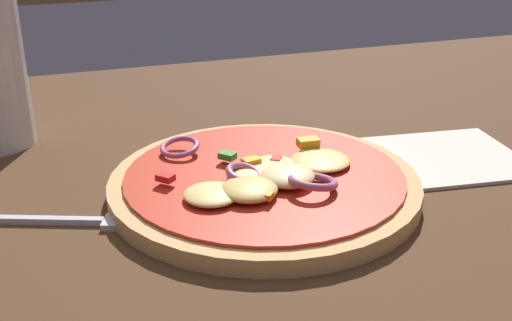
% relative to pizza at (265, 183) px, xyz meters
% --- Properties ---
extents(dining_table, '(1.48, 0.81, 0.03)m').
position_rel_pizza_xyz_m(dining_table, '(0.02, 0.01, -0.02)').
color(dining_table, '#4C301C').
rests_on(dining_table, ground).
extents(pizza, '(0.25, 0.25, 0.03)m').
position_rel_pizza_xyz_m(pizza, '(0.00, 0.00, 0.00)').
color(pizza, tan).
rests_on(pizza, dining_table).
extents(fork, '(0.16, 0.07, 0.00)m').
position_rel_pizza_xyz_m(fork, '(-0.15, -0.00, -0.01)').
color(fork, silver).
rests_on(fork, dining_table).
extents(napkin, '(0.14, 0.13, 0.00)m').
position_rel_pizza_xyz_m(napkin, '(0.18, 0.01, -0.01)').
color(napkin, silver).
rests_on(napkin, dining_table).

